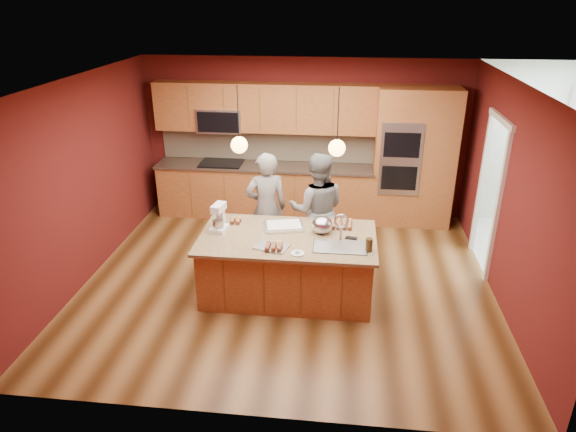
# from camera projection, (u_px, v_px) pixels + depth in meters

# --- Properties ---
(floor) EXTENTS (5.50, 5.50, 0.00)m
(floor) POSITION_uv_depth(u_px,v_px,m) (288.00, 280.00, 7.11)
(floor) COLOR #452810
(floor) RESTS_ON ground
(ceiling) EXTENTS (5.50, 5.50, 0.00)m
(ceiling) POSITION_uv_depth(u_px,v_px,m) (288.00, 82.00, 6.02)
(ceiling) COLOR white
(ceiling) RESTS_ON ground
(wall_back) EXTENTS (5.50, 0.00, 5.50)m
(wall_back) POSITION_uv_depth(u_px,v_px,m) (304.00, 138.00, 8.84)
(wall_back) COLOR #541413
(wall_back) RESTS_ON ground
(wall_front) EXTENTS (5.50, 0.00, 5.50)m
(wall_front) POSITION_uv_depth(u_px,v_px,m) (254.00, 294.00, 4.29)
(wall_front) COLOR #541413
(wall_front) RESTS_ON ground
(wall_left) EXTENTS (0.00, 5.00, 5.00)m
(wall_left) POSITION_uv_depth(u_px,v_px,m) (83.00, 181.00, 6.85)
(wall_left) COLOR #541413
(wall_left) RESTS_ON ground
(wall_right) EXTENTS (0.00, 5.00, 5.00)m
(wall_right) POSITION_uv_depth(u_px,v_px,m) (510.00, 198.00, 6.28)
(wall_right) COLOR #541413
(wall_right) RESTS_ON ground
(cabinet_run) EXTENTS (3.74, 0.64, 2.30)m
(cabinet_run) POSITION_uv_depth(u_px,v_px,m) (263.00, 161.00, 8.83)
(cabinet_run) COLOR brown
(cabinet_run) RESTS_ON floor
(oven_column) EXTENTS (1.30, 0.62, 2.30)m
(oven_column) POSITION_uv_depth(u_px,v_px,m) (414.00, 158.00, 8.45)
(oven_column) COLOR brown
(oven_column) RESTS_ON floor
(doorway_trim) EXTENTS (0.08, 1.11, 2.20)m
(doorway_trim) POSITION_uv_depth(u_px,v_px,m) (489.00, 197.00, 7.13)
(doorway_trim) COLOR white
(doorway_trim) RESTS_ON wall_right
(pendant_left) EXTENTS (0.20, 0.20, 0.80)m
(pendant_left) POSITION_uv_depth(u_px,v_px,m) (239.00, 145.00, 6.08)
(pendant_left) COLOR black
(pendant_left) RESTS_ON ceiling
(pendant_right) EXTENTS (0.20, 0.20, 0.80)m
(pendant_right) POSITION_uv_depth(u_px,v_px,m) (337.00, 148.00, 5.96)
(pendant_right) COLOR black
(pendant_right) RESTS_ON ceiling
(island) EXTENTS (2.24, 1.26, 1.20)m
(island) POSITION_uv_depth(u_px,v_px,m) (289.00, 264.00, 6.66)
(island) COLOR brown
(island) RESTS_ON floor
(person_left) EXTENTS (0.69, 0.56, 1.65)m
(person_left) POSITION_uv_depth(u_px,v_px,m) (266.00, 208.00, 7.34)
(person_left) COLOR black
(person_left) RESTS_ON floor
(person_right) EXTENTS (0.84, 0.66, 1.67)m
(person_right) POSITION_uv_depth(u_px,v_px,m) (317.00, 210.00, 7.26)
(person_right) COLOR gray
(person_right) RESTS_ON floor
(stand_mixer) EXTENTS (0.23, 0.29, 0.36)m
(stand_mixer) POSITION_uv_depth(u_px,v_px,m) (219.00, 219.00, 6.61)
(stand_mixer) COLOR white
(stand_mixer) RESTS_ON island
(sheet_cake) EXTENTS (0.58, 0.48, 0.05)m
(sheet_cake) POSITION_uv_depth(u_px,v_px,m) (284.00, 226.00, 6.74)
(sheet_cake) COLOR silver
(sheet_cake) RESTS_ON island
(cooling_rack) EXTENTS (0.46, 0.38, 0.02)m
(cooling_rack) POSITION_uv_depth(u_px,v_px,m) (272.00, 246.00, 6.22)
(cooling_rack) COLOR #ABAFB3
(cooling_rack) RESTS_ON island
(mixing_bowl) EXTENTS (0.27, 0.27, 0.23)m
(mixing_bowl) POSITION_uv_depth(u_px,v_px,m) (322.00, 225.00, 6.56)
(mixing_bowl) COLOR #B9BAC1
(mixing_bowl) RESTS_ON island
(plate) EXTENTS (0.16, 0.16, 0.01)m
(plate) POSITION_uv_depth(u_px,v_px,m) (298.00, 253.00, 6.06)
(plate) COLOR silver
(plate) RESTS_ON island
(tumbler) EXTENTS (0.08, 0.08, 0.17)m
(tumbler) POSITION_uv_depth(u_px,v_px,m) (369.00, 245.00, 6.10)
(tumbler) COLOR #36260F
(tumbler) RESTS_ON island
(phone) EXTENTS (0.16, 0.11, 0.01)m
(phone) POSITION_uv_depth(u_px,v_px,m) (351.00, 238.00, 6.44)
(phone) COLOR black
(phone) RESTS_ON island
(cupcakes_left) EXTENTS (0.16, 0.16, 0.07)m
(cupcakes_left) POSITION_uv_depth(u_px,v_px,m) (235.00, 221.00, 6.86)
(cupcakes_left) COLOR #C57841
(cupcakes_left) RESTS_ON island
(cupcakes_rack) EXTENTS (0.22, 0.22, 0.07)m
(cupcakes_rack) POSITION_uv_depth(u_px,v_px,m) (274.00, 246.00, 6.14)
(cupcakes_rack) COLOR #C57841
(cupcakes_rack) RESTS_ON island
(cupcakes_right) EXTENTS (0.29, 0.29, 0.07)m
(cupcakes_right) POSITION_uv_depth(u_px,v_px,m) (342.00, 224.00, 6.77)
(cupcakes_right) COLOR #C57841
(cupcakes_right) RESTS_ON island
(dryer) EXTENTS (0.68, 0.70, 1.06)m
(dryer) POSITION_uv_depth(u_px,v_px,m) (571.00, 214.00, 7.89)
(dryer) COLOR white
(dryer) RESTS_ON floor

